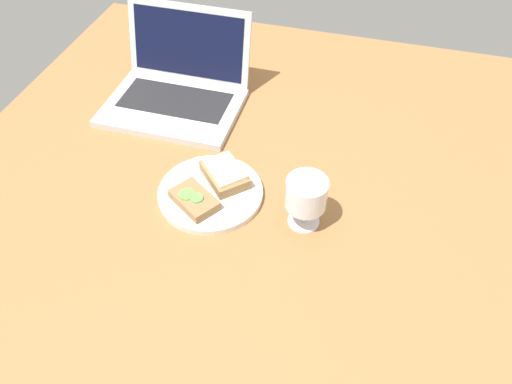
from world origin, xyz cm
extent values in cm
cube|color=#9E6B3D|center=(0.00, 0.00, 1.50)|extent=(140.00, 140.00, 3.00)
cylinder|color=silver|center=(-7.55, -6.91, 3.72)|extent=(22.90, 22.90, 1.44)
cube|color=#937047|center=(-9.52, -11.29, 5.51)|extent=(12.12, 11.03, 2.13)
cylinder|color=#6BB74C|center=(-11.12, -11.25, 6.74)|extent=(3.37, 3.37, 0.33)
cylinder|color=#6BB74C|center=(-8.70, -11.77, 6.76)|extent=(2.69, 2.69, 0.38)
cube|color=#937047|center=(-5.58, -2.52, 5.69)|extent=(13.14, 13.26, 2.50)
cube|color=#F4EAB7|center=(-5.58, -2.52, 7.33)|extent=(11.19, 11.25, 0.78)
cylinder|color=white|center=(13.61, -8.81, 3.20)|extent=(6.63, 6.63, 0.40)
cylinder|color=white|center=(13.61, -8.81, 5.86)|extent=(1.05, 1.05, 4.92)
cylinder|color=white|center=(13.61, -8.81, 11.54)|extent=(8.38, 8.38, 6.46)
cylinder|color=white|center=(13.61, -8.81, 10.27)|extent=(7.71, 7.71, 3.90)
cube|color=silver|center=(-27.17, 19.05, 3.89)|extent=(34.33, 23.97, 1.78)
cube|color=#232326|center=(-27.17, 21.21, 4.86)|extent=(28.15, 13.18, 0.16)
cube|color=silver|center=(-27.17, 33.63, 14.43)|extent=(33.64, 5.97, 19.50)
cube|color=black|center=(-27.17, 33.13, 14.43)|extent=(30.21, 4.52, 16.25)
camera|label=1|loc=(22.27, -76.15, 82.79)|focal=35.00mm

